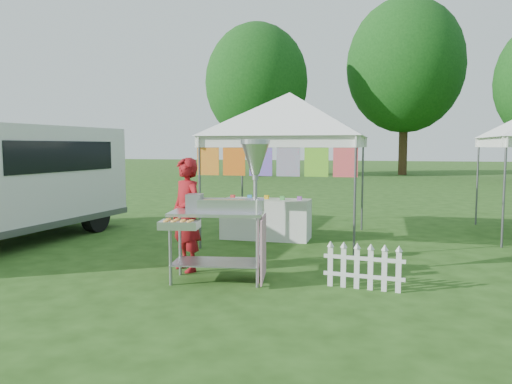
# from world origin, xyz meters

# --- Properties ---
(ground) EXTENTS (120.00, 120.00, 0.00)m
(ground) POSITION_xyz_m (0.00, 0.00, 0.00)
(ground) COLOR #214213
(ground) RESTS_ON ground
(canopy_main) EXTENTS (4.24, 4.24, 3.45)m
(canopy_main) POSITION_xyz_m (0.00, 3.49, 2.99)
(canopy_main) COLOR #59595E
(canopy_main) RESTS_ON ground
(tree_left) EXTENTS (6.40, 6.40, 9.53)m
(tree_left) POSITION_xyz_m (-6.00, 24.00, 5.83)
(tree_left) COLOR #341E12
(tree_left) RESTS_ON ground
(tree_mid) EXTENTS (7.60, 7.60, 11.52)m
(tree_mid) POSITION_xyz_m (3.00, 28.00, 7.14)
(tree_mid) COLOR #341E12
(tree_mid) RESTS_ON ground
(donut_cart) EXTENTS (1.46, 1.19, 2.01)m
(donut_cart) POSITION_xyz_m (-0.16, 0.03, 1.18)
(donut_cart) COLOR gray
(donut_cart) RESTS_ON ground
(vendor) EXTENTS (0.76, 0.71, 1.74)m
(vendor) POSITION_xyz_m (-1.02, 0.46, 0.87)
(vendor) COLOR maroon
(vendor) RESTS_ON ground
(cargo_van) EXTENTS (2.67, 5.73, 2.32)m
(cargo_van) POSITION_xyz_m (-5.42, 1.64, 1.25)
(cargo_van) COLOR silver
(cargo_van) RESTS_ON ground
(picket_fence) EXTENTS (1.08, 0.14, 0.56)m
(picket_fence) POSITION_xyz_m (1.67, 0.09, 0.29)
(picket_fence) COLOR silver
(picket_fence) RESTS_ON ground
(display_table) EXTENTS (1.80, 0.70, 0.82)m
(display_table) POSITION_xyz_m (-0.45, 3.34, 0.41)
(display_table) COLOR white
(display_table) RESTS_ON ground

